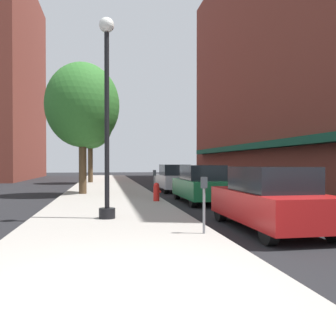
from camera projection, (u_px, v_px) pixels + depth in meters
ground_plane at (171, 190)px, 23.11m from camera, size 90.00×90.00×0.00m
sidewalk_slab at (108, 189)px, 23.39m from camera, size 4.80×50.00×0.12m
building_right_brick at (296, 48)px, 28.81m from camera, size 6.80×40.00×22.16m
building_far_background at (4, 82)px, 39.03m from camera, size 6.80×18.00×21.30m
lamppost at (107, 114)px, 10.50m from camera, size 0.48×0.48×5.90m
fire_hydrant at (156, 192)px, 15.36m from camera, size 0.33×0.26×0.79m
parking_meter_near at (204, 198)px, 8.28m from camera, size 0.14×0.09×1.31m
parking_meter_far at (154, 180)px, 16.46m from camera, size 0.14×0.09×1.31m
tree_near at (90, 123)px, 30.18m from camera, size 3.77×3.77×7.18m
tree_mid at (82, 106)px, 18.97m from camera, size 3.90×3.90×6.95m
car_red at (270, 199)px, 9.27m from camera, size 1.80×4.30×1.66m
car_green at (202, 184)px, 15.76m from camera, size 1.80×4.30×1.66m
car_silver at (174, 178)px, 22.01m from camera, size 1.80×4.30×1.66m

